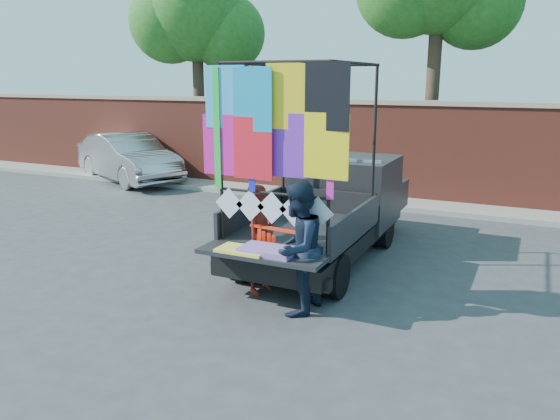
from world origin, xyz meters
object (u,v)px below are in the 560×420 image
at_px(sedan, 128,157).
at_px(man, 298,248).
at_px(pickup_truck, 335,206).
at_px(woman, 260,239).

bearing_deg(sedan, man, -103.31).
relative_size(sedan, man, 2.46).
relative_size(pickup_truck, sedan, 1.19).
bearing_deg(man, pickup_truck, -167.70).
xyz_separation_m(pickup_truck, sedan, (-8.26, 3.98, -0.11)).
relative_size(sedan, woman, 2.75).
xyz_separation_m(pickup_truck, woman, (-0.33, -2.38, -0.03)).
bearing_deg(pickup_truck, man, -80.52).
distance_m(pickup_truck, sedan, 9.17).
bearing_deg(man, woman, -117.03).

